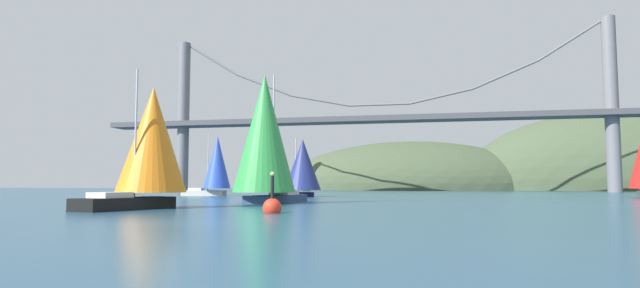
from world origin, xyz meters
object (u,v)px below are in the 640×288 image
object	(u,v)px
sailboat_blue_spinnaker	(216,164)
sailboat_navy_sail	(302,166)
sailboat_orange_sail	(150,144)
channel_buoy	(272,207)
sailboat_green_sail	(265,136)

from	to	relation	value
sailboat_blue_spinnaker	sailboat_navy_sail	xyz separation A→B (m)	(13.25, -2.16, -0.43)
sailboat_orange_sail	sailboat_blue_spinnaker	bearing A→B (deg)	106.69
channel_buoy	sailboat_navy_sail	bearing A→B (deg)	101.61
sailboat_blue_spinnaker	channel_buoy	world-z (taller)	sailboat_blue_spinnaker
sailboat_orange_sail	sailboat_navy_sail	xyz separation A→B (m)	(2.34, 34.21, -0.39)
sailboat_green_sail	channel_buoy	world-z (taller)	sailboat_green_sail
sailboat_navy_sail	sailboat_green_sail	size ratio (longest dim) A/B	0.72
sailboat_navy_sail	channel_buoy	bearing A→B (deg)	-78.39
sailboat_blue_spinnaker	sailboat_orange_sail	bearing A→B (deg)	-73.31
sailboat_navy_sail	sailboat_orange_sail	bearing A→B (deg)	-93.92
sailboat_navy_sail	sailboat_green_sail	distance (m)	24.46
sailboat_blue_spinnaker	sailboat_orange_sail	distance (m)	37.96
sailboat_green_sail	channel_buoy	size ratio (longest dim) A/B	4.40
sailboat_green_sail	sailboat_navy_sail	bearing A→B (deg)	96.55
sailboat_blue_spinnaker	channel_buoy	bearing A→B (deg)	-62.37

